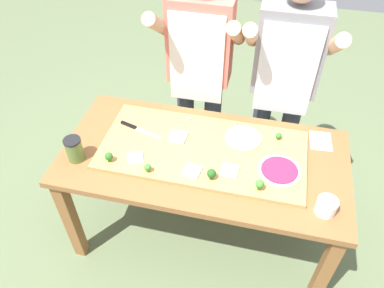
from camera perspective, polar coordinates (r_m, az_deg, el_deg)
ground_plane at (r=2.80m, az=1.43°, el=-12.88°), size 8.00×8.00×0.00m
prep_table at (r=2.26m, az=1.73°, el=-3.53°), size 1.65×0.81×0.78m
cutting_board at (r=2.20m, az=1.63°, el=-0.89°), size 1.18×0.57×0.02m
chefs_knife at (r=2.34m, az=-8.55°, el=2.44°), size 0.29×0.10×0.02m
pizza_whole_beet_magenta at (r=2.12m, az=13.02°, el=-3.91°), size 0.24×0.24×0.02m
pizza_whole_cheese_artichoke at (r=2.27m, az=7.70°, el=0.92°), size 0.22×0.22×0.02m
pizza_slice_near_right at (r=2.06m, az=0.00°, el=-4.11°), size 0.11×0.11×0.01m
pizza_slice_far_left at (r=2.08m, az=5.70°, el=-4.00°), size 0.10×0.10×0.01m
pizza_slice_far_right at (r=2.26m, az=-2.12°, el=1.11°), size 0.11×0.11×0.01m
pizza_slice_near_left at (r=2.15m, az=-8.54°, el=-2.11°), size 0.12×0.12×0.01m
broccoli_floret_back_right at (r=2.29m, az=12.90°, el=1.23°), size 0.04×0.04×0.05m
broccoli_floret_back_mid at (r=2.14m, az=-12.41°, el=-1.87°), size 0.05×0.05×0.06m
broccoli_floret_front_mid at (r=2.01m, az=2.95°, el=-4.49°), size 0.05×0.05×0.06m
broccoli_floret_front_left at (r=1.99m, az=10.15°, el=-5.99°), size 0.05×0.05×0.07m
broccoli_floret_back_left at (r=2.06m, az=-6.70°, el=-3.54°), size 0.04×0.04×0.05m
cheese_crumble_a at (r=2.09m, az=8.16°, el=-3.90°), size 0.02×0.02×0.01m
cheese_crumble_b at (r=2.36m, az=6.44°, el=3.13°), size 0.02×0.02×0.02m
cheese_crumble_c at (r=2.37m, az=-0.46°, el=3.78°), size 0.02×0.02×0.02m
flour_cup at (r=2.02m, az=19.52°, el=-8.90°), size 0.10×0.10×0.08m
sauce_jar at (r=2.22m, az=-17.28°, el=-0.76°), size 0.10×0.10×0.15m
recipe_note at (r=2.40m, az=18.79°, el=0.45°), size 0.14×0.17×0.00m
cook_left at (r=2.52m, az=1.14°, el=11.76°), size 0.54×0.39×1.67m
cook_right at (r=2.48m, az=13.77°, el=9.89°), size 0.54×0.39×1.67m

